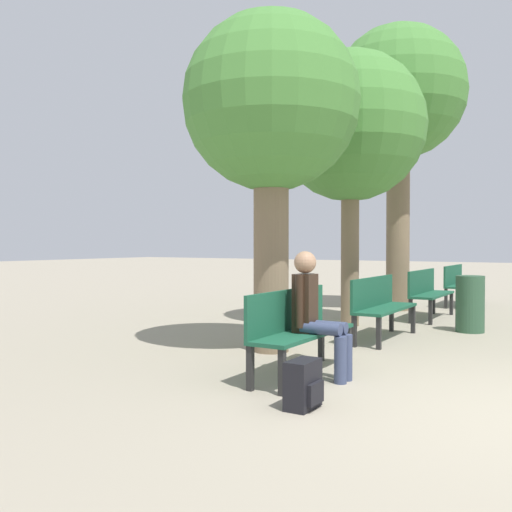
{
  "coord_description": "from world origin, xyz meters",
  "views": [
    {
      "loc": [
        0.49,
        -5.07,
        1.41
      ],
      "look_at": [
        -4.54,
        3.23,
        1.19
      ],
      "focal_mm": 40.0,
      "sensor_mm": 36.0,
      "label": 1
    }
  ],
  "objects": [
    {
      "name": "bench_row_3",
      "position": [
        -2.28,
        8.38,
        0.54
      ],
      "size": [
        0.44,
        1.7,
        0.91
      ],
      "color": "#195138",
      "rests_on": "ground_plane"
    },
    {
      "name": "backpack",
      "position": [
        -1.67,
        -0.74,
        0.2
      ],
      "size": [
        0.24,
        0.36,
        0.41
      ],
      "color": "black",
      "rests_on": "ground_plane"
    },
    {
      "name": "tree_row_2",
      "position": [
        -3.18,
        6.77,
        4.48
      ],
      "size": [
        2.8,
        2.8,
        5.98
      ],
      "color": "#7A664C",
      "rests_on": "ground_plane"
    },
    {
      "name": "trash_bin",
      "position": [
        -1.28,
        4.41,
        0.45
      ],
      "size": [
        0.44,
        0.44,
        0.9
      ],
      "color": "#2D5138",
      "rests_on": "ground_plane"
    },
    {
      "name": "bench_row_2",
      "position": [
        -2.28,
        5.7,
        0.54
      ],
      "size": [
        0.44,
        1.7,
        0.91
      ],
      "color": "#195138",
      "rests_on": "ground_plane"
    },
    {
      "name": "bench_row_1",
      "position": [
        -2.28,
        3.01,
        0.54
      ],
      "size": [
        0.44,
        1.7,
        0.91
      ],
      "color": "#195138",
      "rests_on": "ground_plane"
    },
    {
      "name": "tree_row_0",
      "position": [
        -3.18,
        1.36,
        3.16
      ],
      "size": [
        2.3,
        2.3,
        4.39
      ],
      "color": "#7A664C",
      "rests_on": "ground_plane"
    },
    {
      "name": "bench_row_0",
      "position": [
        -2.28,
        0.33,
        0.54
      ],
      "size": [
        0.44,
        1.7,
        0.91
      ],
      "color": "#195138",
      "rests_on": "ground_plane"
    },
    {
      "name": "person_seated",
      "position": [
        -2.05,
        0.31,
        0.71
      ],
      "size": [
        0.61,
        0.35,
        1.33
      ],
      "color": "#384260",
      "rests_on": "ground_plane"
    },
    {
      "name": "tree_row_1",
      "position": [
        -3.18,
        4.09,
        3.37
      ],
      "size": [
        2.55,
        2.55,
        4.68
      ],
      "color": "#7A664C",
      "rests_on": "ground_plane"
    }
  ]
}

